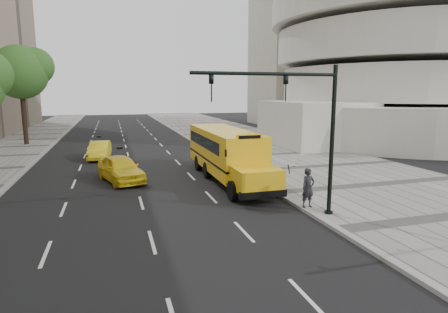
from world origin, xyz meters
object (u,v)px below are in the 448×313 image
object	(u,v)px
tree_c	(21,72)
taxi_far	(100,150)
school_bus	(226,150)
taxi_near	(121,168)
pedestrian	(308,188)
traffic_signal	(302,123)

from	to	relation	value
tree_c	taxi_far	world-z (taller)	tree_c
school_bus	taxi_far	size ratio (longest dim) A/B	2.74
tree_c	taxi_far	size ratio (longest dim) A/B	2.33
tree_c	taxi_near	bearing A→B (deg)	-65.09
taxi_near	taxi_far	size ratio (longest dim) A/B	1.10
taxi_far	pedestrian	distance (m)	19.19
traffic_signal	taxi_far	bearing A→B (deg)	115.39
traffic_signal	tree_c	bearing A→B (deg)	119.30
pedestrian	traffic_signal	distance (m)	3.35
taxi_far	traffic_signal	bearing A→B (deg)	-59.64
tree_c	taxi_near	xyz separation A→B (m)	(8.59, -18.50, -6.47)
school_bus	taxi_far	bearing A→B (deg)	129.47
tree_c	school_bus	distance (m)	25.09
tree_c	taxi_far	distance (m)	13.96
pedestrian	traffic_signal	bearing A→B (deg)	-141.20
tree_c	traffic_signal	bearing A→B (deg)	-60.70
school_bus	traffic_signal	xyz separation A→B (m)	(0.69, -8.36, 2.33)
traffic_signal	taxi_near	bearing A→B (deg)	127.00
tree_c	taxi_near	world-z (taller)	tree_c
taxi_far	pedestrian	size ratio (longest dim) A/B	2.33
taxi_near	pedestrian	world-z (taller)	pedestrian
school_bus	taxi_near	world-z (taller)	school_bus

